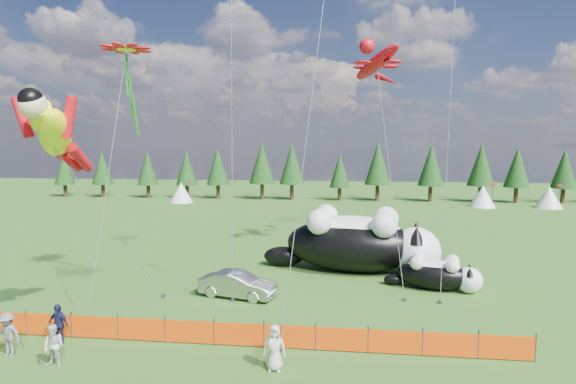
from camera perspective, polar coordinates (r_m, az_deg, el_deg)
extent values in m
plane|color=#133409|center=(21.43, -4.39, -15.60)|extent=(160.00, 160.00, 0.00)
cylinder|color=#262626|center=(22.22, -30.28, -14.11)|extent=(0.06, 0.06, 1.10)
cylinder|color=#262626|center=(21.12, -25.79, -14.93)|extent=(0.06, 0.06, 1.10)
cylinder|color=#262626|center=(20.16, -20.81, -15.73)|extent=(0.06, 0.06, 1.10)
cylinder|color=#262626|center=(19.37, -15.33, -16.47)|extent=(0.06, 0.06, 1.10)
cylinder|color=#262626|center=(18.75, -9.39, -17.10)|extent=(0.06, 0.06, 1.10)
cylinder|color=#262626|center=(18.33, -3.07, -17.59)|extent=(0.06, 0.06, 1.10)
cylinder|color=#262626|center=(18.12, 3.49, -17.87)|extent=(0.06, 0.06, 1.10)
cylinder|color=#262626|center=(18.13, 10.14, -17.94)|extent=(0.06, 0.06, 1.10)
cylinder|color=#262626|center=(18.36, 16.69, -17.79)|extent=(0.06, 0.06, 1.10)
cylinder|color=#262626|center=(18.81, 23.00, -17.43)|extent=(0.06, 0.06, 1.10)
cylinder|color=#262626|center=(19.44, 28.92, -16.92)|extent=(0.06, 0.06, 1.10)
cube|color=#E84404|center=(22.83, -32.34, -13.82)|extent=(2.00, 0.04, 0.90)
cube|color=#E84404|center=(21.67, -28.09, -14.64)|extent=(2.00, 0.04, 0.90)
cube|color=#E84404|center=(20.64, -23.36, -15.46)|extent=(2.00, 0.04, 0.90)
cube|color=#E84404|center=(19.76, -18.12, -16.24)|extent=(2.00, 0.04, 0.90)
cube|color=#E84404|center=(19.05, -12.41, -16.94)|extent=(2.00, 0.04, 0.90)
cube|color=#E84404|center=(18.53, -6.27, -17.51)|extent=(2.00, 0.04, 0.90)
cube|color=#E84404|center=(18.22, 0.19, -17.90)|extent=(2.00, 0.04, 0.90)
cube|color=#E84404|center=(18.12, 6.81, -18.08)|extent=(2.00, 0.04, 0.90)
cube|color=#E84404|center=(18.24, 13.43, -18.04)|extent=(2.00, 0.04, 0.90)
cube|color=#E84404|center=(18.58, 19.88, -17.78)|extent=(2.00, 0.04, 0.90)
cube|color=#E84404|center=(19.12, 26.00, -17.33)|extent=(2.00, 0.04, 0.90)
ellipsoid|color=black|center=(28.57, 8.08, -6.66)|extent=(8.78, 5.02, 3.32)
ellipsoid|color=white|center=(28.40, 8.10, -5.03)|extent=(6.61, 3.64, 2.03)
sphere|color=white|center=(28.43, 15.92, -7.28)|extent=(2.96, 2.96, 2.96)
sphere|color=#DC557A|center=(28.49, 18.47, -7.33)|extent=(0.41, 0.41, 0.41)
ellipsoid|color=black|center=(29.63, -0.58, -8.16)|extent=(2.74, 1.65, 1.29)
cone|color=black|center=(27.32, 16.02, -5.28)|extent=(1.03, 1.03, 1.03)
cone|color=black|center=(29.06, 15.96, -4.61)|extent=(1.03, 1.03, 1.03)
sphere|color=white|center=(29.29, 12.36, -3.30)|extent=(1.55, 1.55, 1.55)
sphere|color=white|center=(26.92, 12.13, -4.10)|extent=(1.55, 1.55, 1.55)
sphere|color=white|center=(29.70, 4.86, -3.06)|extent=(1.55, 1.55, 1.55)
sphere|color=white|center=(27.37, 3.98, -3.82)|extent=(1.55, 1.55, 1.55)
ellipsoid|color=black|center=(26.26, 17.99, -10.01)|extent=(4.23, 2.70, 1.56)
ellipsoid|color=white|center=(26.16, 18.02, -9.18)|extent=(3.18, 1.97, 0.96)
sphere|color=white|center=(26.28, 22.02, -10.33)|extent=(1.39, 1.39, 1.39)
sphere|color=#DC557A|center=(26.31, 23.33, -10.37)|extent=(0.19, 0.19, 0.19)
ellipsoid|color=black|center=(26.55, 13.38, -10.78)|extent=(1.33, 0.88, 0.61)
cone|color=black|center=(25.73, 22.09, -9.40)|extent=(0.49, 0.49, 0.49)
cone|color=black|center=(26.54, 22.04, -8.93)|extent=(0.49, 0.49, 0.49)
sphere|color=white|center=(26.60, 20.17, -8.23)|extent=(0.73, 0.73, 0.73)
sphere|color=white|center=(25.51, 20.15, -8.84)|extent=(0.73, 0.73, 0.73)
sphere|color=white|center=(26.66, 16.21, -8.07)|extent=(0.73, 0.73, 0.73)
sphere|color=white|center=(25.57, 16.02, -8.66)|extent=(0.73, 0.73, 0.73)
imported|color=#A6A7AB|center=(23.95, -6.41, -11.60)|extent=(4.25, 2.28, 1.33)
imported|color=beige|center=(18.78, -27.62, -16.94)|extent=(0.79, 0.51, 1.54)
imported|color=#16193E|center=(20.65, -27.15, -14.70)|extent=(1.03, 0.67, 1.62)
imported|color=#5E5E63|center=(20.48, -32.07, -15.07)|extent=(1.12, 0.63, 1.67)
imported|color=beige|center=(16.63, -1.73, -19.15)|extent=(0.80, 0.52, 1.63)
cylinder|color=#595959|center=(22.09, -20.96, -3.91)|extent=(0.03, 0.03, 9.78)
cube|color=#262626|center=(24.77, -15.54, -12.60)|extent=(0.15, 0.15, 0.16)
cylinder|color=#595959|center=(27.80, 12.62, 3.79)|extent=(0.03, 0.03, 16.85)
cube|color=#262626|center=(24.13, 14.57, -13.08)|extent=(0.15, 0.15, 0.16)
cylinder|color=#595959|center=(22.56, -21.89, 1.90)|extent=(0.03, 0.03, 13.50)
cube|color=#262626|center=(21.81, -24.20, -15.51)|extent=(0.15, 0.15, 0.16)
cube|color=#1E8017|center=(24.85, -19.68, 11.46)|extent=(0.19, 0.19, 4.12)
cylinder|color=#595959|center=(24.04, -7.15, 10.41)|extent=(0.03, 0.03, 19.55)
cube|color=#262626|center=(23.50, -7.02, -13.46)|extent=(0.15, 0.15, 0.16)
cylinder|color=#595959|center=(27.06, 20.12, 15.34)|extent=(0.03, 0.03, 25.67)
cube|color=#262626|center=(24.29, 18.75, -13.08)|extent=(0.15, 0.15, 0.16)
cylinder|color=#595959|center=(18.06, 2.24, 5.90)|extent=(0.03, 0.03, 15.87)
cube|color=#262626|center=(18.17, -1.02, -19.43)|extent=(0.15, 0.15, 0.16)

